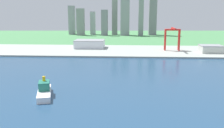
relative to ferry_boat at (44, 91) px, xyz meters
name	(u,v)px	position (x,y,z in m)	size (l,w,h in m)	color
ground_plane	(126,77)	(70.54, 72.38, -4.68)	(2400.00, 2400.00, 0.00)	#48844F
water_bay	(125,93)	(70.54, 12.38, -4.61)	(840.00, 360.00, 0.15)	navy
industrial_pier	(126,51)	(70.54, 262.38, -3.43)	(840.00, 140.00, 2.50)	#9AA199
ferry_boat	(44,91)	(0.00, 0.00, 0.00)	(21.17, 40.77, 16.62)	white
port_crane_red	(172,34)	(154.38, 263.16, 28.19)	(27.69, 37.97, 42.07)	red
warehouse_main	(90,44)	(-2.07, 287.32, 5.68)	(57.49, 41.94, 15.69)	silver
warehouse_annex	(211,49)	(218.34, 242.15, 4.29)	(37.52, 31.78, 12.91)	silver
distant_skyline	(119,16)	(43.90, 605.16, 54.58)	(281.89, 52.58, 146.42)	#919299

